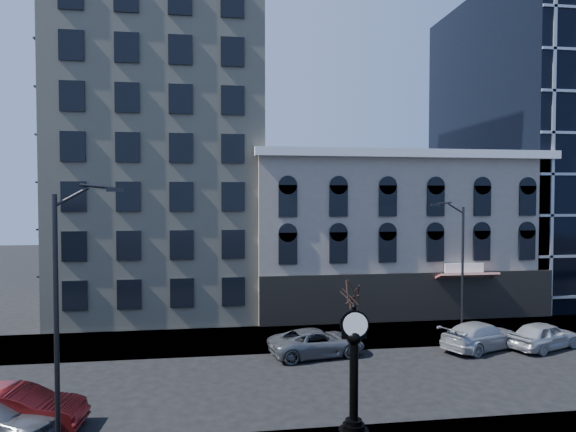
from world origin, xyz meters
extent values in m
plane|color=black|center=(0.00, 0.00, 0.00)|extent=(160.00, 160.00, 0.00)
cube|color=gray|center=(0.00, 8.00, 0.06)|extent=(160.00, 6.00, 0.12)
cube|color=#BCB497|center=(-6.00, 19.00, 19.00)|extent=(15.00, 15.00, 38.00)
cube|color=gray|center=(12.00, 16.00, 6.00)|extent=(22.00, 10.00, 12.00)
cube|color=white|center=(12.00, 10.80, 12.20)|extent=(22.60, 0.80, 0.60)
cube|color=black|center=(12.00, 10.95, 1.80)|extent=(22.00, 0.30, 3.60)
cube|color=maroon|center=(16.00, 10.40, 3.40)|extent=(4.50, 1.18, 0.55)
cube|color=black|center=(32.00, 21.00, 14.00)|extent=(20.00, 20.00, 28.00)
cylinder|color=black|center=(3.00, -6.00, 0.53)|extent=(0.82, 0.82, 0.20)
cylinder|color=black|center=(3.00, -6.00, 0.71)|extent=(0.61, 0.61, 0.16)
cylinder|color=black|center=(3.00, -6.00, 2.27)|extent=(0.33, 0.33, 2.97)
sphere|color=black|center=(3.00, -6.00, 3.86)|extent=(0.57, 0.57, 0.57)
cube|color=black|center=(3.00, -6.00, 3.96)|extent=(0.95, 0.36, 0.26)
cylinder|color=black|center=(3.00, -6.00, 4.37)|extent=(1.10, 0.48, 1.07)
cylinder|color=white|center=(3.00, -6.17, 4.37)|extent=(0.89, 0.16, 0.90)
cylinder|color=white|center=(3.00, -5.83, 4.37)|extent=(0.89, 0.16, 0.90)
sphere|color=black|center=(3.00, -6.00, 4.99)|extent=(0.20, 0.20, 0.20)
cylinder|color=black|center=(-7.29, -6.35, 4.62)|extent=(0.17, 0.17, 9.01)
cube|color=black|center=(-5.33, -5.98, 9.29)|extent=(0.61, 0.33, 0.15)
cylinder|color=black|center=(13.43, 6.08, 4.28)|extent=(0.15, 0.15, 8.32)
cylinder|color=black|center=(13.43, 6.08, 0.31)|extent=(0.35, 0.35, 0.39)
cube|color=black|center=(11.59, 6.03, 8.58)|extent=(0.54, 0.23, 0.14)
cylinder|color=black|center=(6.66, 7.73, 1.39)|extent=(0.20, 0.20, 2.53)
imported|color=maroon|center=(-9.70, -3.36, 0.85)|extent=(5.26, 2.17, 1.69)
imported|color=#595B60|center=(3.71, 4.24, 0.77)|extent=(5.88, 3.48, 1.53)
imported|color=#A5A8AD|center=(13.65, 4.09, 0.80)|extent=(5.98, 4.25, 1.61)
imported|color=#A5A8AD|center=(17.36, 3.60, 0.82)|extent=(5.16, 3.52, 1.63)
camera|label=1|loc=(-2.12, -24.15, 8.99)|focal=32.00mm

